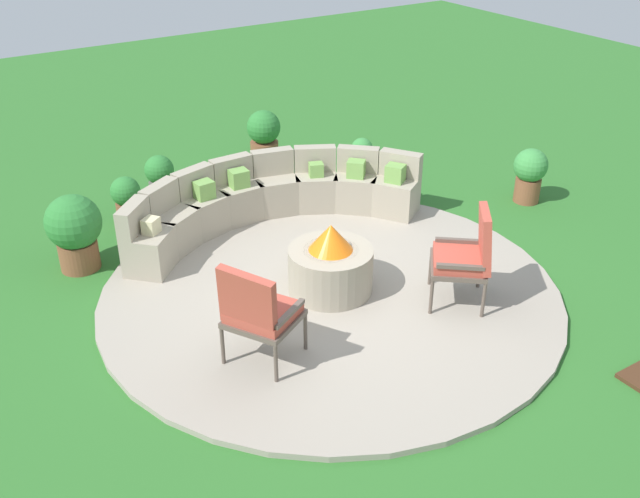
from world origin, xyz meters
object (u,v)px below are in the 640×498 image
object	(u,v)px
potted_plant_2	(362,154)
potted_plant_3	(264,134)
curved_stone_bench	(267,201)
lounge_chair_front_left	(258,311)
potted_plant_1	(160,176)
lounge_chair_front_right	(468,254)
potted_plant_5	(530,172)
fire_pit	(331,265)
potted_plant_0	(126,198)
potted_plant_4	(74,229)

from	to	relation	value
potted_plant_2	potted_plant_3	bearing A→B (deg)	131.93
curved_stone_bench	potted_plant_2	size ratio (longest dim) A/B	7.34
lounge_chair_front_left	potted_plant_1	size ratio (longest dim) A/B	1.63
curved_stone_bench	lounge_chair_front_right	distance (m)	2.72
potted_plant_5	potted_plant_1	bearing A→B (deg)	147.09
fire_pit	potted_plant_1	bearing A→B (deg)	100.77
potted_plant_0	potted_plant_3	distance (m)	2.55
potted_plant_0	potted_plant_3	size ratio (longest dim) A/B	0.79
potted_plant_5	lounge_chair_front_left	bearing A→B (deg)	-165.78
potted_plant_1	curved_stone_bench	bearing A→B (deg)	-61.45
potted_plant_2	potted_plant_4	bearing A→B (deg)	-172.96
potted_plant_2	potted_plant_5	distance (m)	2.34
fire_pit	potted_plant_4	bearing A→B (deg)	135.91
potted_plant_3	potted_plant_5	size ratio (longest dim) A/B	1.09
potted_plant_4	potted_plant_5	world-z (taller)	potted_plant_4
curved_stone_bench	potted_plant_5	world-z (taller)	curved_stone_bench
potted_plant_1	potted_plant_5	xyz separation A→B (m)	(4.04, -2.61, 0.06)
fire_pit	potted_plant_3	xyz separation A→B (m)	(1.20, 3.57, 0.07)
curved_stone_bench	lounge_chair_front_right	bearing A→B (deg)	-72.14
potted_plant_2	potted_plant_4	size ratio (longest dim) A/B	0.59
potted_plant_2	potted_plant_4	xyz separation A→B (m)	(-4.21, -0.52, 0.20)
potted_plant_0	potted_plant_2	distance (m)	3.38
fire_pit	lounge_chair_front_left	distance (m)	1.39
fire_pit	potted_plant_3	bearing A→B (deg)	71.40
potted_plant_2	lounge_chair_front_left	bearing A→B (deg)	-137.00
potted_plant_2	potted_plant_4	distance (m)	4.24
fire_pit	potted_plant_1	size ratio (longest dim) A/B	1.39
curved_stone_bench	potted_plant_5	bearing A→B (deg)	-19.71
curved_stone_bench	lounge_chair_front_left	distance (m)	2.73
fire_pit	lounge_chair_front_right	bearing A→B (deg)	-41.32
potted_plant_3	potted_plant_1	bearing A→B (deg)	-165.99
potted_plant_0	potted_plant_1	world-z (taller)	potted_plant_1
lounge_chair_front_right	potted_plant_2	distance (m)	3.59
potted_plant_3	potted_plant_5	bearing A→B (deg)	-53.80
potted_plant_3	potted_plant_4	world-z (taller)	potted_plant_4
curved_stone_bench	potted_plant_3	distance (m)	2.15
curved_stone_bench	potted_plant_2	bearing A→B (deg)	22.13
potted_plant_3	potted_plant_4	xyz separation A→B (m)	(-3.23, -1.61, 0.05)
lounge_chair_front_left	potted_plant_5	world-z (taller)	lounge_chair_front_left
potted_plant_2	potted_plant_5	world-z (taller)	potted_plant_5
lounge_chair_front_right	potted_plant_1	xyz separation A→B (m)	(-1.62, 4.03, -0.25)
lounge_chair_front_left	potted_plant_2	distance (m)	4.62
curved_stone_bench	potted_plant_4	distance (m)	2.24
lounge_chair_front_right	potted_plant_3	distance (m)	4.48
potted_plant_1	potted_plant_2	bearing A→B (deg)	-13.00
lounge_chair_front_right	potted_plant_2	size ratio (longest dim) A/B	2.01
curved_stone_bench	potted_plant_1	size ratio (longest dim) A/B	5.95
fire_pit	potted_plant_0	distance (m)	2.97
curved_stone_bench	potted_plant_0	world-z (taller)	curved_stone_bench
lounge_chair_front_right	potted_plant_5	bearing A→B (deg)	-20.10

